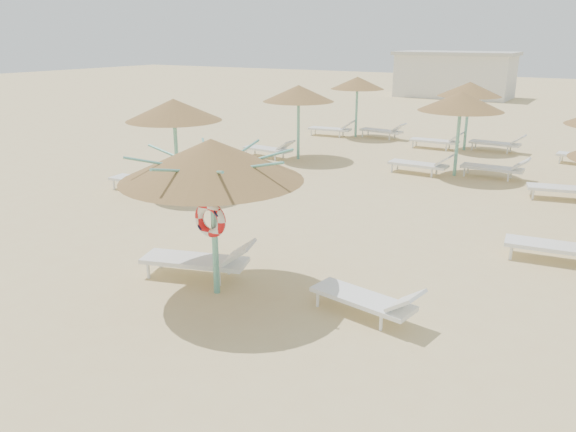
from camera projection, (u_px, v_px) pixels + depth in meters
The scene contains 6 objects.
ground at pixel (252, 290), 10.05m from camera, with size 120.00×120.00×0.00m, color #D3BC80.
main_palapa at pixel (211, 160), 9.23m from camera, with size 3.07×3.07×2.75m.
lounger_main_a at pixel (202, 259), 10.47m from camera, with size 2.22×1.24×0.77m.
lounger_main_b at pixel (369, 299), 8.98m from camera, with size 1.94×0.87×0.68m.
palapa_field at pixel (480, 109), 16.46m from camera, with size 19.16×13.79×2.71m.
service_hut at pixel (455, 74), 41.05m from camera, with size 8.40×4.40×3.25m.
Camera 1 is at (5.26, -7.53, 4.35)m, focal length 35.00 mm.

